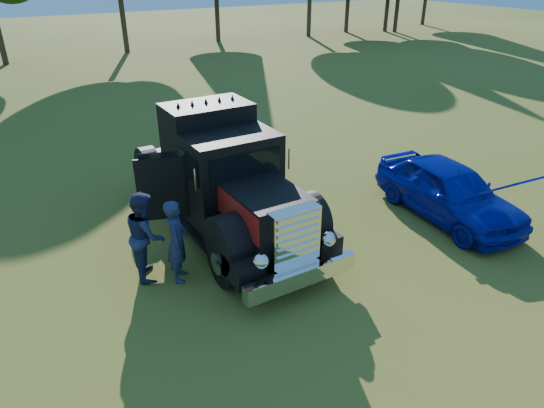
{
  "coord_description": "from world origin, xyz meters",
  "views": [
    {
      "loc": [
        -5.59,
        -6.71,
        6.08
      ],
      "look_at": [
        -0.43,
        1.96,
        0.97
      ],
      "focal_mm": 32.0,
      "sensor_mm": 36.0,
      "label": 1
    }
  ],
  "objects": [
    {
      "name": "spectator_far",
      "position": [
        -3.41,
        2.07,
        0.97
      ],
      "size": [
        0.93,
        1.09,
        1.94
      ],
      "primitive_type": "imported",
      "rotation": [
        0.0,
        0.0,
        1.33
      ],
      "color": "#1E2148",
      "rests_on": "ground"
    },
    {
      "name": "spectator_near",
      "position": [
        -2.91,
        1.59,
        0.92
      ],
      "size": [
        0.7,
        0.79,
        1.83
      ],
      "primitive_type": "imported",
      "rotation": [
        0.0,
        0.0,
        1.09
      ],
      "color": "#1A283E",
      "rests_on": "ground"
    },
    {
      "name": "hotrod_coupe",
      "position": [
        4.12,
        0.67,
        0.74
      ],
      "size": [
        2.13,
        4.47,
        1.89
      ],
      "color": "#06128E",
      "rests_on": "ground"
    },
    {
      "name": "diamond_t_truck",
      "position": [
        -1.13,
        2.99,
        1.28
      ],
      "size": [
        3.33,
        7.16,
        3.0
      ],
      "color": "black",
      "rests_on": "ground"
    },
    {
      "name": "ground",
      "position": [
        0.0,
        0.0,
        0.0
      ],
      "size": [
        120.0,
        120.0,
        0.0
      ],
      "primitive_type": "plane",
      "color": "#3C5118",
      "rests_on": "ground"
    }
  ]
}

